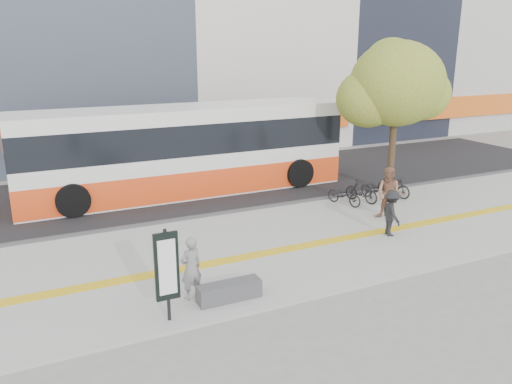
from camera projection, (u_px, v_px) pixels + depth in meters
name	position (u px, v px, depth m)	size (l,w,h in m)	color
ground	(297.00, 265.00, 14.68)	(120.00, 120.00, 0.00)	slate
sidewalk	(273.00, 246.00, 15.97)	(40.00, 7.00, 0.08)	gray
tactile_strip	(280.00, 250.00, 15.53)	(40.00, 0.45, 0.01)	gold
street	(195.00, 188.00, 22.48)	(40.00, 8.00, 0.06)	black
curb	(230.00, 213.00, 19.00)	(40.00, 0.25, 0.14)	#39393B
bench	(229.00, 291.00, 12.49)	(1.60, 0.45, 0.45)	#39393B
signboard	(167.00, 268.00, 11.27)	(0.55, 0.10, 2.20)	black
street_tree	(394.00, 85.00, 20.56)	(4.40, 3.80, 6.31)	#332217
bus	(185.00, 152.00, 21.34)	(13.54, 3.21, 3.60)	silver
bicycle_row	(369.00, 190.00, 20.31)	(3.37, 1.64, 0.91)	black
seated_woman	(191.00, 268.00, 12.41)	(0.59, 0.38, 1.61)	black
pedestrian_tan	(389.00, 194.00, 18.01)	(0.92, 0.72, 1.90)	#885C45
pedestrian_dark	(391.00, 213.00, 16.56)	(0.99, 0.57, 1.53)	black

